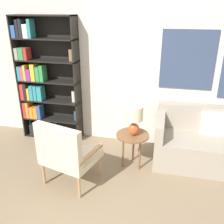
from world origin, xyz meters
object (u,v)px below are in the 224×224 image
bookshelf (41,85)px  armchair (65,152)px  side_table (133,138)px  table_lamp (134,117)px  couch (210,144)px

bookshelf → armchair: bookshelf is taller
side_table → table_lamp: 0.35m
bookshelf → side_table: bookshelf is taller
table_lamp → side_table: bearing=161.0°
bookshelf → table_lamp: 1.87m
armchair → table_lamp: table_lamp is taller
table_lamp → bookshelf: bearing=160.5°
bookshelf → armchair: 1.65m
bookshelf → armchair: (0.95, -1.27, -0.47)m
couch → table_lamp: 1.30m
bookshelf → couch: bookshelf is taller
side_table → couch: bearing=17.0°
side_table → table_lamp: bearing=-19.0°
armchair → table_lamp: 1.08m
armchair → table_lamp: size_ratio=2.08×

